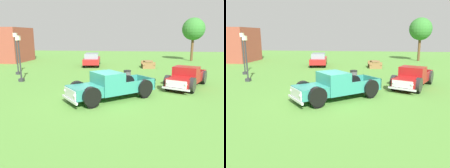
% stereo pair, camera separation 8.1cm
% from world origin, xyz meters
% --- Properties ---
extents(ground_plane, '(80.00, 80.00, 0.00)m').
position_xyz_m(ground_plane, '(0.00, 0.00, 0.00)').
color(ground_plane, '#548C38').
extents(pickup_truck_foreground, '(5.33, 4.82, 1.63)m').
position_xyz_m(pickup_truck_foreground, '(0.35, 0.11, 0.78)').
color(pickup_truck_foreground, '#2D8475').
rests_on(pickup_truck_foreground, ground_plane).
extents(pickup_truck_behind_left, '(3.81, 5.23, 1.52)m').
position_xyz_m(pickup_truck_behind_left, '(5.55, 3.78, 0.73)').
color(pickup_truck_behind_left, maroon).
rests_on(pickup_truck_behind_left, ground_plane).
extents(sedan_distant_a, '(2.48, 4.79, 1.53)m').
position_xyz_m(sedan_distant_a, '(-3.48, 14.51, 0.80)').
color(sedan_distant_a, '#B21E1E').
rests_on(sedan_distant_a, ground_plane).
extents(lamp_post_near, '(0.36, 0.36, 3.97)m').
position_xyz_m(lamp_post_near, '(-9.29, 7.64, 2.08)').
color(lamp_post_near, '#2D2D33').
rests_on(lamp_post_near, ground_plane).
extents(lamp_post_far, '(0.36, 0.36, 3.73)m').
position_xyz_m(lamp_post_far, '(-7.28, 4.51, 1.96)').
color(lamp_post_far, '#2D2D33').
rests_on(lamp_post_far, ground_plane).
extents(picnic_table, '(1.67, 1.95, 0.78)m').
position_xyz_m(picnic_table, '(3.30, 13.52, 0.49)').
color(picnic_table, olive).
rests_on(picnic_table, ground_plane).
extents(trash_can, '(0.59, 0.59, 0.95)m').
position_xyz_m(trash_can, '(1.31, 5.35, 0.48)').
color(trash_can, '#4C4C51').
rests_on(trash_can, ground_plane).
extents(oak_tree_east, '(3.16, 3.16, 6.13)m').
position_xyz_m(oak_tree_east, '(9.91, 21.48, 4.51)').
color(oak_tree_east, brown).
rests_on(oak_tree_east, ground_plane).
extents(brick_pavilion, '(7.46, 5.70, 4.72)m').
position_xyz_m(brick_pavilion, '(-17.40, 17.74, 2.36)').
color(brick_pavilion, brown).
rests_on(brick_pavilion, ground_plane).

